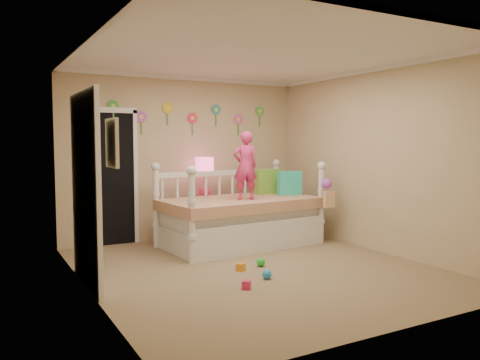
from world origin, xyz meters
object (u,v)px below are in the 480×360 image
child (245,166)px  nightstand (205,218)px  daybed (240,203)px  table_lamp (205,171)px

child → nightstand: (-0.24, 0.90, -0.88)m
daybed → child: size_ratio=2.38×
daybed → table_lamp: size_ratio=3.67×
child → nightstand: size_ratio=1.50×
daybed → nightstand: daybed is taller
child → table_lamp: bearing=-63.0°
nightstand → table_lamp: bearing=82.1°
daybed → child: bearing=-101.2°
nightstand → table_lamp: table_lamp is taller
daybed → child: (-0.02, -0.18, 0.57)m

